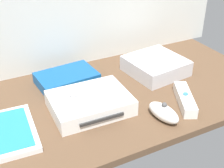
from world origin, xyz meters
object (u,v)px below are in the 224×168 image
at_px(game_console, 90,103).
at_px(network_router, 67,78).
at_px(remote_classic_pad, 87,95).
at_px(remote_nunchuk, 164,112).
at_px(remote_wand, 185,99).
at_px(game_case, 7,133).
at_px(mini_computer, 156,65).

distance_m(game_console, network_router, 0.17).
height_order(game_console, network_router, game_console).
bearing_deg(game_console, remote_classic_pad, -151.42).
distance_m(remote_nunchuk, remote_classic_pad, 0.21).
height_order(network_router, remote_wand, same).
relative_size(game_console, network_router, 1.14).
bearing_deg(remote_wand, remote_nunchuk, -135.66).
distance_m(game_console, remote_nunchuk, 0.20).
relative_size(remote_nunchuk, remote_classic_pad, 0.70).
bearing_deg(network_router, remote_wand, -49.71).
bearing_deg(game_console, remote_nunchuk, -37.39).
distance_m(game_case, network_router, 0.28).
bearing_deg(game_case, game_console, 5.36).
relative_size(game_console, remote_wand, 1.45).
bearing_deg(mini_computer, network_router, 166.56).
height_order(mini_computer, remote_nunchuk, mini_computer).
relative_size(game_case, remote_classic_pad, 1.31).
height_order(game_console, mini_computer, mini_computer).
bearing_deg(remote_wand, remote_classic_pad, -173.02).
bearing_deg(remote_classic_pad, network_router, 82.75).
relative_size(mini_computer, remote_wand, 1.26).
distance_m(game_console, game_case, 0.23).
xyz_separation_m(game_case, network_router, (0.22, 0.17, 0.01)).
relative_size(game_console, remote_nunchuk, 2.03).
height_order(game_case, remote_nunchuk, remote_nunchuk).
distance_m(game_console, remote_classic_pad, 0.03).
distance_m(game_console, remote_wand, 0.27).
bearing_deg(remote_nunchuk, game_console, 131.10).
xyz_separation_m(mini_computer, remote_classic_pad, (-0.29, -0.10, 0.03)).
bearing_deg(remote_nunchuk, remote_classic_pad, 133.89).
relative_size(game_console, remote_classic_pad, 1.42).
xyz_separation_m(mini_computer, game_case, (-0.50, -0.10, -0.02)).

